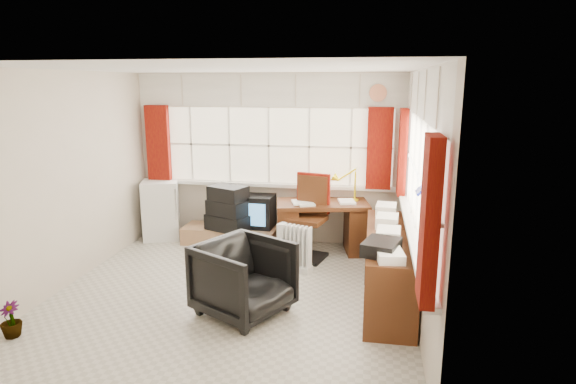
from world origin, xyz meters
name	(u,v)px	position (x,y,z in m)	size (l,w,h in m)	color
ground	(233,294)	(0.00, 0.00, 0.00)	(4.00, 4.00, 0.00)	beige
room_walls	(230,164)	(0.00, 0.00, 1.50)	(4.00, 4.00, 4.00)	beige
window_back	(269,180)	(0.00, 1.94, 0.95)	(3.70, 0.12, 3.60)	#FFF0C9
window_right	(413,223)	(1.94, 0.00, 0.95)	(0.12, 3.70, 3.60)	#FFF0C9
curtains	(324,158)	(0.92, 0.93, 1.46)	(3.83, 3.83, 1.15)	maroon
overhead_cabinets	(330,92)	(0.98, 0.98, 2.25)	(3.98, 3.98, 0.48)	white
desk	(322,225)	(0.85, 1.57, 0.40)	(1.36, 0.86, 0.76)	#572D14
desk_lamp	(355,179)	(1.28, 1.74, 1.05)	(0.18, 0.15, 0.46)	yellow
task_chair	(310,213)	(0.70, 1.39, 0.61)	(0.59, 0.61, 1.15)	black
office_chair	(244,278)	(0.25, -0.43, 0.39)	(0.83, 0.85, 0.77)	black
radiator	(296,253)	(0.60, 0.81, 0.24)	(0.43, 0.29, 0.60)	white
credenza	(389,265)	(1.73, 0.20, 0.39)	(0.50, 2.00, 0.85)	#572D14
file_tray	(381,247)	(1.63, -0.45, 0.82)	(0.31, 0.40, 0.13)	black
tv_bench	(230,235)	(-0.55, 1.72, 0.12)	(1.40, 0.50, 0.25)	#AA7B55
crt_tv	(257,210)	(-0.17, 1.84, 0.49)	(0.55, 0.52, 0.48)	black
hifi_stack	(229,209)	(-0.53, 1.60, 0.56)	(0.72, 0.60, 0.65)	black
mini_fridge	(161,209)	(-1.67, 1.80, 0.45)	(0.67, 0.67, 0.90)	white
spray_bottle_a	(211,257)	(-0.50, 0.69, 0.16)	(0.12, 0.12, 0.31)	silver
spray_bottle_b	(210,246)	(-0.72, 1.27, 0.09)	(0.08, 0.08, 0.18)	#99E4E1
flower_vase	(11,320)	(-1.80, -1.28, 0.17)	(0.19, 0.19, 0.35)	black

